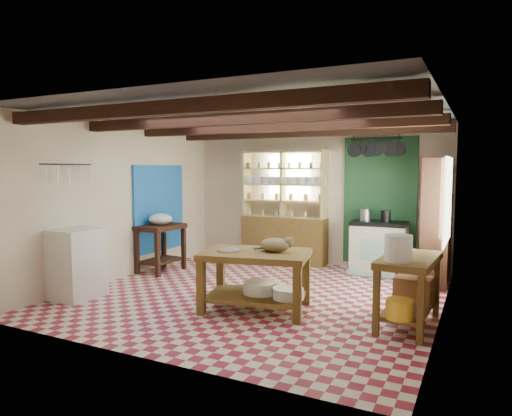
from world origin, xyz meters
The scene contains 30 objects.
floor centered at (0.00, 0.00, -0.01)m, with size 5.00×5.00×0.02m, color maroon.
ceiling centered at (0.00, 0.00, 2.60)m, with size 5.00×5.00×0.02m, color #494A4F.
wall_back centered at (0.00, 2.50, 1.30)m, with size 5.00×0.04×2.60m, color beige.
wall_front centered at (0.00, -2.50, 1.30)m, with size 5.00×0.04×2.60m, color beige.
wall_left centered at (-2.50, 0.00, 1.30)m, with size 0.04×5.00×2.60m, color beige.
wall_right centered at (2.50, 0.00, 1.30)m, with size 0.04×5.00×2.60m, color beige.
ceiling_beams centered at (0.00, 0.00, 2.48)m, with size 5.00×3.80×0.15m, color #321A11.
blue_wall_patch centered at (-2.47, 0.90, 1.10)m, with size 0.04×1.40×1.60m, color blue.
green_wall_patch centered at (1.25, 2.47, 1.25)m, with size 1.30×0.04×2.30m, color #1F4D2A.
window_back centered at (-0.50, 2.48, 1.70)m, with size 0.90×0.02×0.80m, color beige.
window_right centered at (2.48, 1.00, 1.40)m, with size 0.02×1.30×1.20m, color beige.
utensil_rail centered at (-2.44, -1.20, 1.78)m, with size 0.06×0.90×0.28m, color black.
pot_rack centered at (1.25, 2.05, 2.18)m, with size 0.86×0.12×0.36m, color black.
shelving_unit centered at (-0.55, 2.31, 1.10)m, with size 1.70×0.34×2.20m, color #D5C17B.
tall_rack centered at (2.28, 1.80, 1.00)m, with size 0.40×0.86×2.00m, color #321A11.
work_table centered at (0.30, -0.64, 0.38)m, with size 1.36×0.90×0.77m, color brown.
stove centered at (1.33, 2.15, 0.46)m, with size 0.94×0.63×0.92m, color beige.
prep_table centered at (-2.20, 0.58, 0.42)m, with size 0.57×0.83×0.84m, color #321A11.
white_cabinet centered at (-2.22, -1.28, 0.50)m, with size 0.55×0.66×0.99m, color silver.
right_counter centered at (2.18, -0.40, 0.41)m, with size 0.57×1.15×0.82m, color brown.
cat centered at (0.54, -0.54, 0.86)m, with size 0.39×0.30×0.18m, color #978458.
steel_tray centered at (-0.03, -0.76, 0.78)m, with size 0.31×0.31×0.02m, color #A8A9B0.
basin_large centered at (0.34, -0.58, 0.28)m, with size 0.44×0.44×0.15m, color silver.
basin_small centered at (0.77, -0.64, 0.27)m, with size 0.39×0.39×0.14m, color silver.
kettle_left centered at (1.08, 2.14, 1.02)m, with size 0.18×0.18×0.21m, color #A8A9B0.
kettle_right centered at (1.43, 2.15, 1.02)m, with size 0.16×0.16×0.21m, color black.
enamel_bowl centered at (-2.20, 0.58, 0.94)m, with size 0.41×0.41×0.20m, color silver.
white_bucket centered at (2.11, -0.75, 0.97)m, with size 0.30×0.30×0.30m, color silver.
wicker_basket centered at (2.20, -0.10, 0.37)m, with size 0.43×0.34×0.30m, color #9C663F.
yellow_tub centered at (2.15, -0.85, 0.32)m, with size 0.29×0.29×0.21m, color yellow.
Camera 1 is at (2.91, -5.86, 1.84)m, focal length 32.00 mm.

